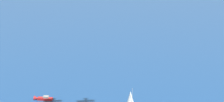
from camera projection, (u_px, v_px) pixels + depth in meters
motorboat_offshore at (42, 98)px, 165.82m from camera, size 7.84×2.13×2.27m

